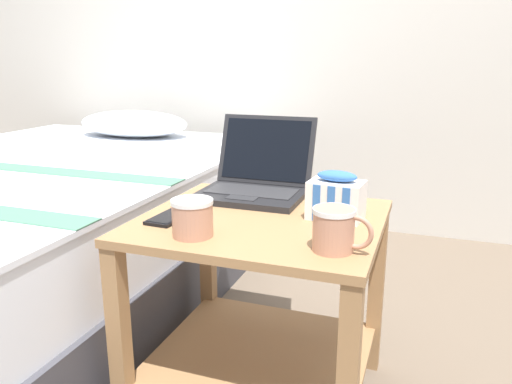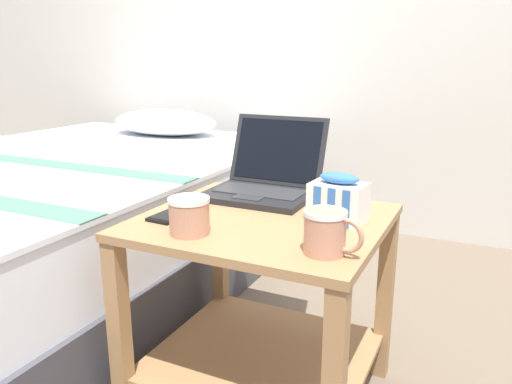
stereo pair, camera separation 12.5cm
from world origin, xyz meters
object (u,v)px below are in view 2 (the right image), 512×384
at_px(laptop, 265,180).
at_px(cell_phone, 173,214).
at_px(bed, 65,217).
at_px(mug_front_right, 326,230).
at_px(snack_bag, 338,200).
at_px(mug_front_left, 189,213).

distance_m(laptop, cell_phone, 0.33).
bearing_deg(laptop, bed, 170.24).
relative_size(laptop, mug_front_right, 2.32).
relative_size(laptop, snack_bag, 2.13).
bearing_deg(bed, laptop, -9.76).
relative_size(bed, laptop, 6.77).
bearing_deg(laptop, cell_phone, -112.83).
bearing_deg(mug_front_right, cell_phone, 170.29).
relative_size(mug_front_right, cell_phone, 0.93).
bearing_deg(bed, snack_bag, -14.14).
xyz_separation_m(laptop, cell_phone, (-0.13, -0.30, -0.04)).
height_order(snack_bag, cell_phone, snack_bag).
relative_size(bed, mug_front_right, 15.69).
height_order(bed, mug_front_right, bed).
xyz_separation_m(mug_front_right, snack_bag, (-0.04, 0.23, 0.00)).
bearing_deg(snack_bag, cell_phone, -159.69).
height_order(mug_front_left, mug_front_right, mug_front_right).
bearing_deg(bed, mug_front_left, -29.14).
distance_m(mug_front_left, mug_front_right, 0.33).
bearing_deg(laptop, mug_front_right, -50.02).
bearing_deg(cell_phone, mug_front_left, -39.37).
distance_m(mug_front_left, snack_bag, 0.38).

